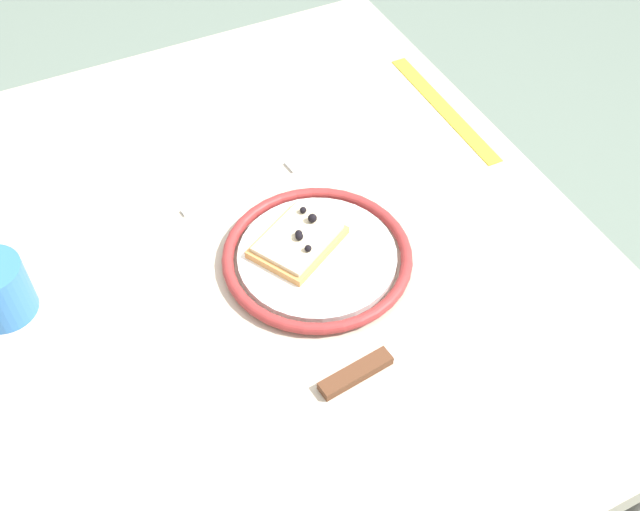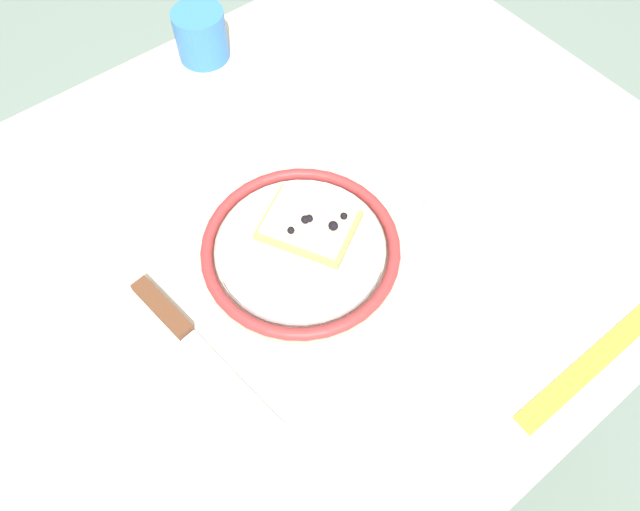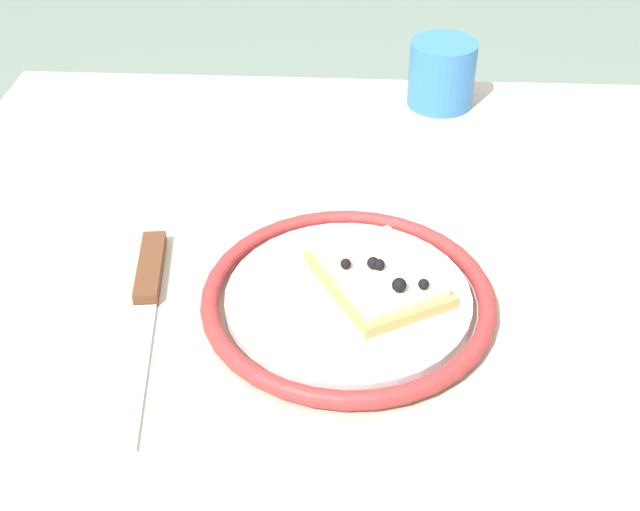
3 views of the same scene
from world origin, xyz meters
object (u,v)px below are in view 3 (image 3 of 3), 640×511
(pizza_slice_near, at_px, (379,276))
(knife, at_px, (147,294))
(cup, at_px, (442,74))
(plate, at_px, (348,299))
(fork, at_px, (546,294))
(dining_table, at_px, (411,362))

(pizza_slice_near, height_order, knife, pizza_slice_near)
(cup, bearing_deg, plate, 75.22)
(plate, distance_m, fork, 0.17)
(knife, height_order, cup, cup)
(plate, relative_size, cup, 3.18)
(fork, bearing_deg, pizza_slice_near, 3.28)
(plate, bearing_deg, knife, -1.03)
(knife, bearing_deg, dining_table, -171.65)
(pizza_slice_near, bearing_deg, knife, 3.46)
(fork, bearing_deg, knife, 3.39)
(dining_table, height_order, cup, cup)
(pizza_slice_near, distance_m, fork, 0.14)
(plate, height_order, cup, cup)
(knife, bearing_deg, plate, 178.97)
(pizza_slice_near, xyz_separation_m, fork, (-0.14, -0.01, -0.02))
(knife, xyz_separation_m, cup, (-0.26, -0.36, 0.03))
(pizza_slice_near, distance_m, cup, 0.36)
(dining_table, relative_size, knife, 3.95)
(knife, xyz_separation_m, fork, (-0.33, -0.02, -0.00))
(knife, relative_size, cup, 3.20)
(plate, distance_m, cup, 0.38)
(dining_table, xyz_separation_m, pizza_slice_near, (0.03, 0.02, 0.12))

